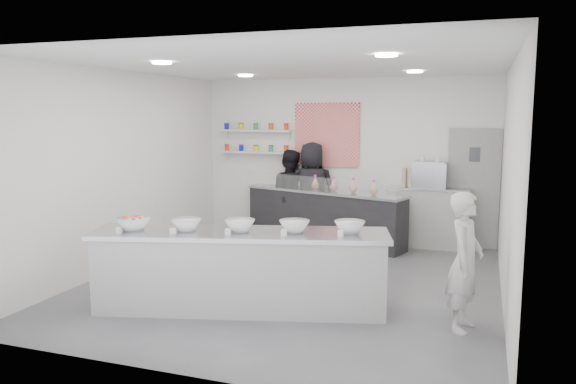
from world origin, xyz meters
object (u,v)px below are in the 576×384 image
object	(u,v)px
espresso_machine	(430,175)
woman_prep	(465,262)
prep_counter	(240,271)
staff_left	(289,194)
staff_right	(312,191)
espresso_ledge	(427,217)
back_bar	(324,216)

from	to	relation	value
espresso_machine	woman_prep	distance (m)	3.90
prep_counter	espresso_machine	xyz separation A→B (m)	(1.83, 4.02, 0.80)
woman_prep	staff_left	size ratio (longest dim) A/B	0.91
prep_counter	staff_right	xyz separation A→B (m)	(-0.31, 3.99, 0.43)
staff_left	staff_right	distance (m)	0.46
prep_counter	espresso_ledge	size ratio (longest dim) A/B	2.46
woman_prep	staff_right	bearing A→B (deg)	48.14
espresso_machine	back_bar	bearing A→B (deg)	-171.44
espresso_machine	staff_right	world-z (taller)	staff_right
staff_left	staff_right	size ratio (longest dim) A/B	0.91
prep_counter	espresso_machine	world-z (taller)	espresso_machine
espresso_machine	staff_left	bearing A→B (deg)	-179.44
staff_left	staff_right	xyz separation A→B (m)	(0.45, 0.00, 0.08)
espresso_ledge	woman_prep	bearing A→B (deg)	-78.70
espresso_machine	woman_prep	xyz separation A→B (m)	(0.74, -3.79, -0.52)
back_bar	woman_prep	xyz separation A→B (m)	(2.57, -3.52, 0.28)
woman_prep	staff_right	distance (m)	4.74
prep_counter	back_bar	world-z (taller)	back_bar
back_bar	woman_prep	distance (m)	4.36
back_bar	espresso_machine	size ratio (longest dim) A/B	5.46
staff_left	woman_prep	bearing A→B (deg)	135.04
back_bar	staff_right	distance (m)	0.59
espresso_ledge	staff_left	bearing A→B (deg)	-179.43
prep_counter	espresso_machine	bearing A→B (deg)	50.40
espresso_machine	staff_left	size ratio (longest dim) A/B	0.34
espresso_ledge	woman_prep	distance (m)	3.88
back_bar	woman_prep	bearing A→B (deg)	-36.82
prep_counter	espresso_ledge	bearing A→B (deg)	50.67
back_bar	espresso_machine	bearing A→B (deg)	25.64
back_bar	espresso_machine	xyz separation A→B (m)	(1.83, 0.28, 0.80)
espresso_ledge	back_bar	bearing A→B (deg)	-171.34
espresso_ledge	staff_left	world-z (taller)	staff_left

